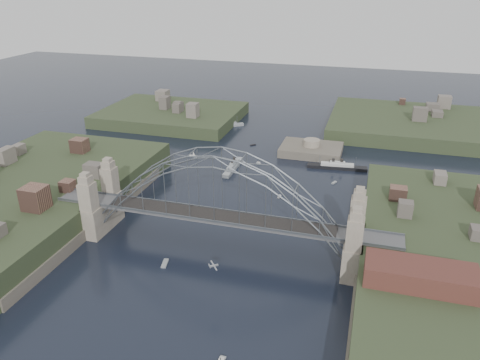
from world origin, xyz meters
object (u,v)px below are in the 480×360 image
Objects in this scene: naval_cruiser_far at (228,125)px; wharf_shed at (420,275)px; fort_island at (311,154)px; ocean_liner at (337,167)px; bridge at (218,201)px; naval_cruiser_near at (233,167)px.

wharf_shed is at bearing -56.13° from naval_cruiser_far.
wharf_shed is (32.00, -84.00, 10.34)m from fort_island.
naval_cruiser_far is 60.81m from ocean_liner.
naval_cruiser_far is at bearing 106.54° from bridge.
wharf_shed is 83.41m from naval_cruiser_near.
fort_island is at bearing 80.27° from bridge.
naval_cruiser_near is (-23.22, -22.17, 1.14)m from fort_island.
naval_cruiser_near is (-11.22, 47.83, -11.53)m from bridge.
bridge reaches higher than fort_island.
wharf_shed is at bearing -73.45° from ocean_liner.
fort_island is 1.09× the size of ocean_liner.
bridge is 46.23m from wharf_shed.
naval_cruiser_near is (-55.22, 61.83, -9.20)m from wharf_shed.
wharf_shed is at bearing -48.23° from naval_cruiser_near.
wharf_shed is 1.59× the size of naval_cruiser_far.
ocean_liner is at bearing -48.58° from fort_island.
wharf_shed is at bearing -69.15° from fort_island.
bridge is 4.90× the size of naval_cruiser_near.
naval_cruiser_far is 0.62× the size of ocean_liner.
bridge is at bearing -73.46° from naval_cruiser_far.
ocean_liner is (10.61, -12.03, 1.10)m from fort_island.
naval_cruiser_far is (-16.24, 44.64, -0.05)m from naval_cruiser_near.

